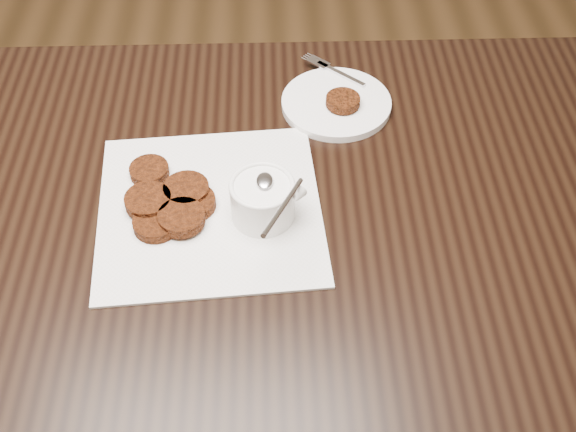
# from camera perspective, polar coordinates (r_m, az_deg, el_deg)

# --- Properties ---
(table) EXTENTS (1.52, 0.98, 0.75)m
(table) POSITION_cam_1_polar(r_m,az_deg,el_deg) (1.30, -5.79, -13.38)
(table) COLOR black
(table) RESTS_ON floor
(napkin) EXTENTS (0.34, 0.34, 0.00)m
(napkin) POSITION_cam_1_polar(r_m,az_deg,el_deg) (1.04, -6.20, 0.61)
(napkin) COLOR white
(napkin) RESTS_ON table
(sauce_ramekin) EXTENTS (0.13, 0.13, 0.13)m
(sauce_ramekin) POSITION_cam_1_polar(r_m,az_deg,el_deg) (0.98, -2.09, 2.57)
(sauce_ramekin) COLOR white
(sauce_ramekin) RESTS_ON napkin
(patty_cluster) EXTENTS (0.25, 0.25, 0.02)m
(patty_cluster) POSITION_cam_1_polar(r_m,az_deg,el_deg) (1.04, -9.23, 1.03)
(patty_cluster) COLOR maroon
(patty_cluster) RESTS_ON napkin
(plate_with_patty) EXTENTS (0.25, 0.25, 0.03)m
(plate_with_patty) POSITION_cam_1_polar(r_m,az_deg,el_deg) (1.20, 3.85, 9.12)
(plate_with_patty) COLOR white
(plate_with_patty) RESTS_ON table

